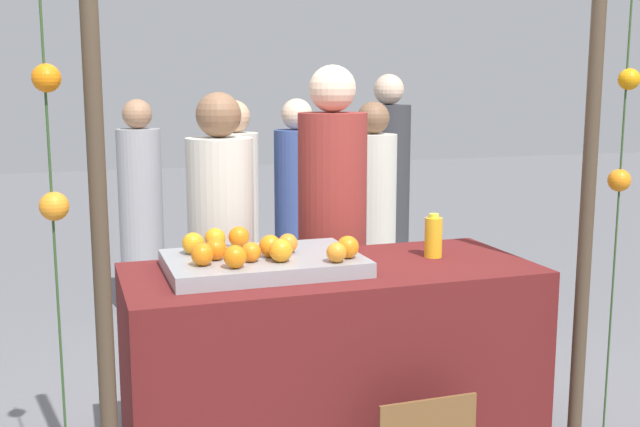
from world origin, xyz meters
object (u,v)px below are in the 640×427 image
juice_bottle (433,237)px  orange_0 (348,247)px  vendor_right (332,249)px  stall_counter (331,368)px  vendor_left (222,269)px  orange_1 (251,252)px

juice_bottle → orange_0: bearing=-161.7°
vendor_right → stall_counter: bearing=-109.5°
juice_bottle → vendor_left: 1.04m
orange_1 → vendor_left: size_ratio=0.05×
juice_bottle → orange_1: bearing=-173.7°
orange_0 → vendor_right: (0.20, 0.76, -0.18)m
vendor_left → vendor_right: size_ratio=0.92×
orange_0 → vendor_left: size_ratio=0.06×
juice_bottle → vendor_left: size_ratio=0.12×
orange_0 → stall_counter: bearing=106.1°
orange_0 → vendor_right: 0.80m
stall_counter → orange_1: size_ratio=21.43×
juice_bottle → vendor_left: vendor_left is taller
stall_counter → juice_bottle: size_ratio=8.81×
vendor_left → vendor_right: 0.56m
orange_1 → vendor_right: 0.93m
stall_counter → orange_0: orange_0 is taller
vendor_right → juice_bottle: bearing=-67.6°
orange_1 → juice_bottle: size_ratio=0.41×
orange_0 → orange_1: size_ratio=1.15×
orange_0 → vendor_left: vendor_left is taller
stall_counter → juice_bottle: (0.48, 0.04, 0.52)m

